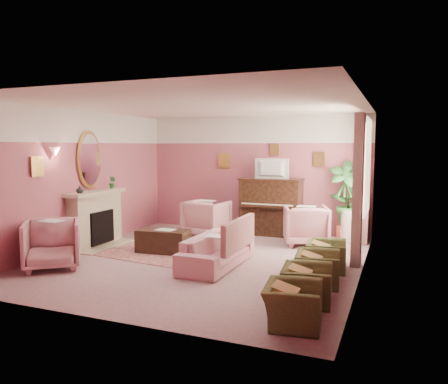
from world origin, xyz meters
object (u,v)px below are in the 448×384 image
at_px(piano, 271,207).
at_px(sofa, 217,245).
at_px(olive_chair_b, 307,278).
at_px(floral_armchair_front, 52,242).
at_px(side_table, 353,226).
at_px(floral_armchair_right, 306,223).
at_px(olive_chair_c, 318,263).
at_px(coffee_table, 163,241).
at_px(olive_chair_a, 293,298).
at_px(floral_armchair_left, 207,216).
at_px(olive_chair_d, 326,251).
at_px(television, 271,167).

xyz_separation_m(piano, sofa, (-0.12, -3.00, -0.27)).
height_order(sofa, olive_chair_b, sofa).
xyz_separation_m(floral_armchair_front, side_table, (4.57, 4.04, -0.11)).
relative_size(piano, floral_armchair_right, 1.52).
bearing_deg(sofa, floral_armchair_front, -155.68).
bearing_deg(olive_chair_c, coffee_table, 164.89).
bearing_deg(floral_armchair_right, olive_chair_b, -78.42).
relative_size(coffee_table, olive_chair_b, 1.34).
distance_m(sofa, olive_chair_b, 2.13).
xyz_separation_m(olive_chair_a, side_table, (0.21, 4.86, 0.03)).
relative_size(floral_armchair_left, olive_chair_a, 1.24).
bearing_deg(coffee_table, olive_chair_b, -27.92).
relative_size(piano, floral_armchair_left, 1.52).
height_order(floral_armchair_front, olive_chair_c, floral_armchair_front).
relative_size(coffee_table, olive_chair_d, 1.34).
xyz_separation_m(coffee_table, olive_chair_d, (3.15, -0.03, 0.10)).
bearing_deg(olive_chair_c, olive_chair_b, -90.00).
height_order(television, coffee_table, television).
relative_size(coffee_table, floral_armchair_left, 1.09).
xyz_separation_m(television, floral_armchair_right, (0.98, -0.69, -1.14)).
xyz_separation_m(piano, olive_chair_a, (1.68, -4.97, -0.33)).
distance_m(floral_armchair_left, olive_chair_b, 4.63).
bearing_deg(floral_armchair_left, sofa, -62.00).
height_order(television, olive_chair_c, television).
xyz_separation_m(floral_armchair_left, floral_armchair_right, (2.34, -0.08, 0.00)).
distance_m(television, floral_armchair_right, 1.65).
bearing_deg(piano, olive_chair_d, -56.27).
xyz_separation_m(olive_chair_b, olive_chair_c, (0.00, 0.82, 0.00)).
distance_m(floral_armchair_left, side_table, 3.30).
height_order(olive_chair_a, olive_chair_c, same).
relative_size(coffee_table, floral_armchair_front, 1.09).
distance_m(coffee_table, side_table, 4.12).
relative_size(sofa, floral_armchair_front, 2.02).
bearing_deg(floral_armchair_right, floral_armchair_left, 177.93).
distance_m(piano, olive_chair_d, 3.03).
bearing_deg(floral_armchair_left, olive_chair_d, -31.39).
distance_m(television, coffee_table, 3.16).
bearing_deg(sofa, side_table, 55.20).
xyz_separation_m(sofa, side_table, (2.01, 2.88, -0.03)).
height_order(television, olive_chair_a, television).
bearing_deg(sofa, coffee_table, 159.11).
bearing_deg(floral_armchair_front, floral_armchair_right, 43.05).
bearing_deg(olive_chair_a, television, 108.80).
height_order(piano, floral_armchair_left, piano).
bearing_deg(olive_chair_d, olive_chair_c, -90.00).
bearing_deg(olive_chair_d, olive_chair_b, -90.00).
distance_m(olive_chair_c, side_table, 3.22).
xyz_separation_m(television, olive_chair_d, (1.68, -2.46, -1.28)).
relative_size(olive_chair_a, side_table, 1.06).
bearing_deg(side_table, sofa, -124.80).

